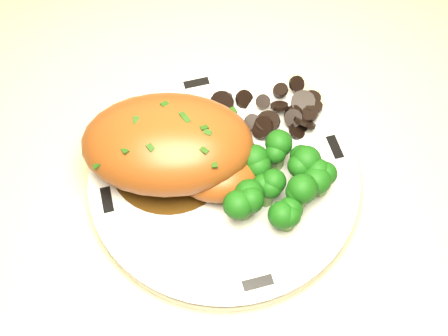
{
  "coord_description": "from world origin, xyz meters",
  "views": [
    {
      "loc": [
        -0.23,
        1.34,
        1.43
      ],
      "look_at": [
        -0.22,
        1.61,
        0.96
      ],
      "focal_mm": 45.0,
      "sensor_mm": 36.0,
      "label": 1
    }
  ],
  "objects_px": {
    "counter": "(176,277)",
    "chicken_breast": "(173,147)",
    "plate": "(224,178)",
    "broccoli_florets": "(282,182)"
  },
  "relations": [
    {
      "from": "counter",
      "to": "chicken_breast",
      "type": "distance_m",
      "value": 0.52
    },
    {
      "from": "plate",
      "to": "broccoli_florets",
      "type": "relative_size",
      "value": 2.71
    },
    {
      "from": "plate",
      "to": "chicken_breast",
      "type": "distance_m",
      "value": 0.06
    },
    {
      "from": "counter",
      "to": "plate",
      "type": "height_order",
      "value": "counter"
    },
    {
      "from": "counter",
      "to": "broccoli_florets",
      "type": "height_order",
      "value": "counter"
    },
    {
      "from": "plate",
      "to": "broccoli_florets",
      "type": "bearing_deg",
      "value": -24.14
    },
    {
      "from": "counter",
      "to": "broccoli_florets",
      "type": "bearing_deg",
      "value": -33.27
    },
    {
      "from": "plate",
      "to": "chicken_breast",
      "type": "xyz_separation_m",
      "value": [
        -0.05,
        0.01,
        0.04
      ]
    },
    {
      "from": "broccoli_florets",
      "to": "counter",
      "type": "bearing_deg",
      "value": 146.73
    },
    {
      "from": "plate",
      "to": "broccoli_florets",
      "type": "distance_m",
      "value": 0.06
    }
  ]
}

